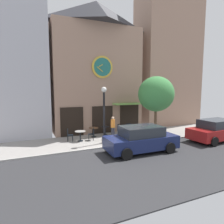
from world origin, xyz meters
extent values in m
cube|color=gray|center=(0.00, 2.01, -0.03)|extent=(25.99, 4.02, 0.05)
cube|color=#2D2D30|center=(0.00, -3.32, -0.03)|extent=(25.99, 6.64, 0.05)
cube|color=#A8A5A0|center=(0.00, 0.02, 0.04)|extent=(25.99, 0.12, 0.08)
cube|color=#9E7A66|center=(0.71, 5.28, 4.54)|extent=(7.74, 2.53, 9.07)
pyramid|color=#2D2D33|center=(0.71, 5.28, 10.09)|extent=(6.96, 3.55, 2.04)
cylinder|color=gold|center=(0.71, 3.96, 5.50)|extent=(1.78, 0.10, 1.78)
cylinder|color=#1E6660|center=(0.71, 3.90, 5.50)|extent=(1.46, 0.04, 1.46)
cube|color=gold|center=(0.54, 3.86, 5.60)|extent=(0.38, 0.03, 0.26)
cube|color=gold|center=(0.46, 3.86, 5.31)|extent=(0.54, 0.03, 0.42)
cube|color=black|center=(-1.87, 3.98, 1.15)|extent=(1.81, 0.10, 2.30)
cube|color=black|center=(0.71, 3.98, 1.15)|extent=(1.81, 0.10, 2.30)
cube|color=black|center=(3.29, 3.98, 1.15)|extent=(1.81, 0.10, 2.30)
cube|color=#72A84C|center=(2.88, 3.67, 2.45)|extent=(2.48, 0.90, 0.12)
cube|color=#B2B2BC|center=(-6.67, 6.31, 6.27)|extent=(6.53, 4.58, 12.53)
cube|color=#9E7A66|center=(8.73, 5.65, 7.56)|extent=(6.55, 3.26, 15.13)
cylinder|color=black|center=(-0.30, 1.06, 0.18)|extent=(0.32, 0.32, 0.36)
cylinder|color=black|center=(-0.30, 1.06, 1.76)|extent=(0.14, 0.14, 3.51)
sphere|color=white|center=(-0.30, 1.06, 3.69)|extent=(0.36, 0.36, 0.36)
cylinder|color=brown|center=(3.83, 0.88, 1.19)|extent=(0.20, 0.20, 2.39)
ellipsoid|color=#3D8442|center=(3.83, 0.88, 3.36)|extent=(2.77, 2.50, 2.63)
cylinder|color=black|center=(-1.68, 2.25, 0.36)|extent=(0.07, 0.07, 0.72)
cylinder|color=black|center=(-1.68, 2.25, 0.01)|extent=(0.40, 0.40, 0.03)
cylinder|color=gray|center=(-1.68, 2.25, 0.72)|extent=(0.77, 0.77, 0.03)
cylinder|color=black|center=(-0.41, 3.02, 0.36)|extent=(0.07, 0.07, 0.73)
cylinder|color=black|center=(-0.41, 3.02, 0.01)|extent=(0.40, 0.40, 0.03)
cylinder|color=brown|center=(-0.41, 3.02, 0.73)|extent=(0.74, 0.74, 0.03)
cylinder|color=black|center=(0.62, 3.14, 0.36)|extent=(0.07, 0.07, 0.71)
cylinder|color=black|center=(0.62, 3.14, 0.01)|extent=(0.40, 0.40, 0.03)
cylinder|color=black|center=(0.62, 3.14, 0.71)|extent=(0.65, 0.65, 0.03)
cylinder|color=black|center=(2.09, 1.95, 0.36)|extent=(0.07, 0.07, 0.73)
cylinder|color=black|center=(2.09, 1.95, 0.01)|extent=(0.40, 0.40, 0.03)
cylinder|color=black|center=(2.09, 1.95, 0.73)|extent=(0.61, 0.61, 0.03)
cylinder|color=black|center=(3.11, 1.85, 0.35)|extent=(0.07, 0.07, 0.70)
cylinder|color=black|center=(3.11, 1.85, 0.01)|extent=(0.40, 0.40, 0.03)
cylinder|color=black|center=(3.11, 1.85, 0.70)|extent=(0.77, 0.77, 0.03)
cube|color=black|center=(-2.35, 2.50, 0.45)|extent=(0.50, 0.50, 0.04)
cube|color=black|center=(-2.52, 2.55, 0.68)|extent=(0.15, 0.38, 0.45)
cylinder|color=black|center=(-2.23, 2.29, 0.23)|extent=(0.03, 0.03, 0.45)
cylinder|color=black|center=(-2.14, 2.62, 0.23)|extent=(0.03, 0.03, 0.45)
cylinder|color=black|center=(-2.56, 2.38, 0.23)|extent=(0.03, 0.03, 0.45)
cylinder|color=black|center=(-2.46, 2.71, 0.23)|extent=(0.03, 0.03, 0.45)
cube|color=black|center=(-0.90, 2.17, 0.45)|extent=(0.50, 0.50, 0.04)
cube|color=black|center=(-0.73, 2.12, 0.68)|extent=(0.15, 0.38, 0.45)
cylinder|color=black|center=(-1.02, 2.39, 0.23)|extent=(0.03, 0.03, 0.45)
cylinder|color=black|center=(-1.12, 2.06, 0.23)|extent=(0.03, 0.03, 0.45)
cylinder|color=black|center=(-0.69, 2.29, 0.23)|extent=(0.03, 0.03, 0.45)
cylinder|color=black|center=(-0.79, 1.96, 0.23)|extent=(0.03, 0.03, 0.45)
cube|color=black|center=(1.73, 2.65, 0.45)|extent=(0.57, 0.57, 0.04)
cube|color=black|center=(1.61, 2.78, 0.68)|extent=(0.31, 0.29, 0.45)
cylinder|color=black|center=(1.72, 2.41, 0.23)|extent=(0.03, 0.03, 0.45)
cylinder|color=black|center=(1.97, 2.64, 0.23)|extent=(0.03, 0.03, 0.45)
cylinder|color=black|center=(1.49, 2.66, 0.23)|extent=(0.03, 0.03, 0.45)
cylinder|color=black|center=(1.74, 2.89, 0.23)|extent=(0.03, 0.03, 0.45)
cube|color=black|center=(1.40, 1.58, 0.45)|extent=(0.55, 0.55, 0.04)
cube|color=black|center=(1.24, 1.48, 0.68)|extent=(0.23, 0.34, 0.45)
cylinder|color=black|center=(1.63, 1.52, 0.23)|extent=(0.03, 0.03, 0.45)
cylinder|color=black|center=(1.45, 1.81, 0.23)|extent=(0.03, 0.03, 0.45)
cylinder|color=black|center=(1.34, 1.34, 0.23)|extent=(0.03, 0.03, 0.45)
cylinder|color=black|center=(1.16, 1.63, 0.23)|extent=(0.03, 0.03, 0.45)
cube|color=black|center=(2.50, 2.63, 0.45)|extent=(0.51, 0.51, 0.04)
cube|color=black|center=(2.56, 2.80, 0.68)|extent=(0.37, 0.16, 0.45)
cylinder|color=black|center=(2.28, 2.53, 0.23)|extent=(0.03, 0.03, 0.45)
cylinder|color=black|center=(2.60, 2.41, 0.23)|extent=(0.03, 0.03, 0.45)
cylinder|color=black|center=(2.40, 2.85, 0.23)|extent=(0.03, 0.03, 0.45)
cylinder|color=black|center=(2.72, 2.73, 0.23)|extent=(0.03, 0.03, 0.45)
cylinder|color=#2D2D38|center=(0.78, 2.00, 0.42)|extent=(0.37, 0.37, 0.85)
cylinder|color=orange|center=(0.78, 2.00, 1.15)|extent=(0.45, 0.45, 0.60)
sphere|color=tan|center=(0.78, 2.00, 1.56)|extent=(0.22, 0.22, 0.22)
cube|color=navy|center=(1.04, -1.54, 0.60)|extent=(4.35, 1.91, 0.75)
cube|color=#262B33|center=(1.04, -1.54, 1.25)|extent=(2.45, 1.65, 0.60)
cylinder|color=black|center=(2.44, -2.48, 0.32)|extent=(0.65, 0.24, 0.64)
cylinder|color=black|center=(2.49, -0.68, 0.32)|extent=(0.65, 0.24, 0.64)
cylinder|color=black|center=(-0.40, -2.40, 0.32)|extent=(0.65, 0.24, 0.64)
cylinder|color=black|center=(-0.35, -0.60, 0.32)|extent=(0.65, 0.24, 0.64)
cube|color=maroon|center=(7.38, -1.59, 0.60)|extent=(4.38, 2.00, 0.75)
cube|color=#262B33|center=(7.38, -1.59, 1.25)|extent=(2.48, 1.70, 0.60)
cylinder|color=black|center=(8.75, -0.63, 0.32)|extent=(0.65, 0.25, 0.64)
cylinder|color=black|center=(6.00, -2.56, 0.32)|extent=(0.65, 0.25, 0.64)
cylinder|color=black|center=(5.92, -0.76, 0.32)|extent=(0.65, 0.25, 0.64)
camera|label=1|loc=(-5.19, -11.30, 3.78)|focal=31.55mm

